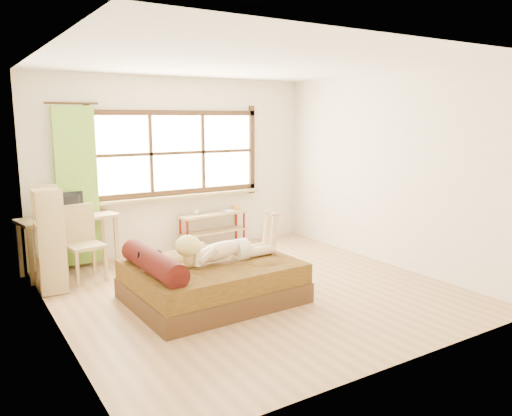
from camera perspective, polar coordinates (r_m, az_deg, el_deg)
floor at (r=6.21m, az=-0.27°, el=-9.37°), size 4.50×4.50×0.00m
ceiling at (r=5.88m, az=-0.29°, el=16.27°), size 4.50×4.50×0.00m
wall_back at (r=7.88m, az=-8.97°, el=4.80°), size 4.50×0.00×4.50m
wall_front at (r=4.17m, az=16.23°, el=-0.32°), size 4.50×0.00×4.50m
wall_left at (r=5.09m, az=-22.35°, el=1.17°), size 0.00×4.50×4.50m
wall_right at (r=7.32m, az=14.89°, el=4.16°), size 0.00×4.50×4.50m
window at (r=7.84m, az=-8.92°, el=5.94°), size 2.80×0.16×1.46m
curtain at (r=7.32m, az=-19.77°, el=2.32°), size 0.55×0.10×2.20m
bed at (r=5.83m, az=-5.40°, el=-8.17°), size 1.88×1.53×0.70m
woman at (r=5.74m, az=-3.52°, el=-3.40°), size 1.29×0.41×0.55m
kitten at (r=5.57m, az=-12.17°, el=-5.80°), size 0.28×0.12×0.22m
desk at (r=7.19m, az=-20.67°, el=-1.71°), size 1.32×0.75×0.78m
monitor at (r=7.19m, az=-20.88°, el=0.39°), size 0.55×0.15×0.31m
chair at (r=6.89m, az=-19.28°, el=-3.26°), size 0.50×0.50×0.98m
pipe_shelf at (r=8.08m, az=-4.87°, el=-1.62°), size 1.18×0.38×0.66m
cup at (r=7.91m, az=-6.89°, el=-0.47°), size 0.12×0.12×0.09m
book at (r=8.13m, az=-3.70°, el=-0.36°), size 0.19×0.25×0.02m
bookshelf at (r=6.56m, az=-22.53°, el=-3.28°), size 0.35×0.57×1.26m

